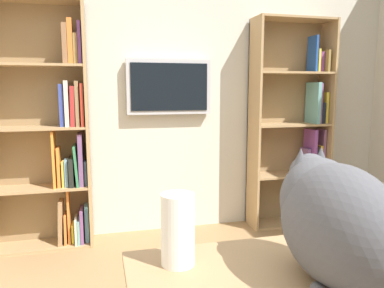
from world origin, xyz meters
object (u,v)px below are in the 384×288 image
object	(u,v)px
bookshelf_right	(50,134)
paper_towel_roll	(178,229)
coffee_mug	(344,233)
cat	(332,216)
bookshelf_left	(297,132)
wall_mounted_tv	(169,87)

from	to	relation	value
bookshelf_right	paper_towel_roll	bearing A→B (deg)	106.67
paper_towel_roll	coffee_mug	world-z (taller)	paper_towel_roll
cat	coffee_mug	world-z (taller)	cat
cat	paper_towel_roll	size ratio (longest dim) A/B	2.40
bookshelf_left	paper_towel_roll	bearing A→B (deg)	52.24
wall_mounted_tv	cat	bearing A→B (deg)	90.82
bookshelf_right	coffee_mug	world-z (taller)	bookshelf_right
bookshelf_left	bookshelf_right	world-z (taller)	bookshelf_right
cat	paper_towel_roll	bearing A→B (deg)	-25.61
coffee_mug	paper_towel_roll	bearing A→B (deg)	-0.29
paper_towel_roll	coffee_mug	bearing A→B (deg)	179.71
bookshelf_left	bookshelf_right	bearing A→B (deg)	-0.01
bookshelf_left	cat	distance (m)	2.64
cat	coffee_mug	xyz separation A→B (m)	(-0.20, -0.20, -0.15)
bookshelf_left	cat	xyz separation A→B (m)	(1.23, 2.33, 0.05)
bookshelf_left	paper_towel_roll	world-z (taller)	bookshelf_left
cat	coffee_mug	size ratio (longest dim) A/B	5.93
cat	wall_mounted_tv	bearing A→B (deg)	-89.18
bookshelf_left	paper_towel_roll	size ratio (longest dim) A/B	8.40
bookshelf_left	bookshelf_right	size ratio (longest dim) A/B	0.98
wall_mounted_tv	coffee_mug	size ratio (longest dim) A/B	7.99
wall_mounted_tv	paper_towel_roll	bearing A→B (deg)	80.03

